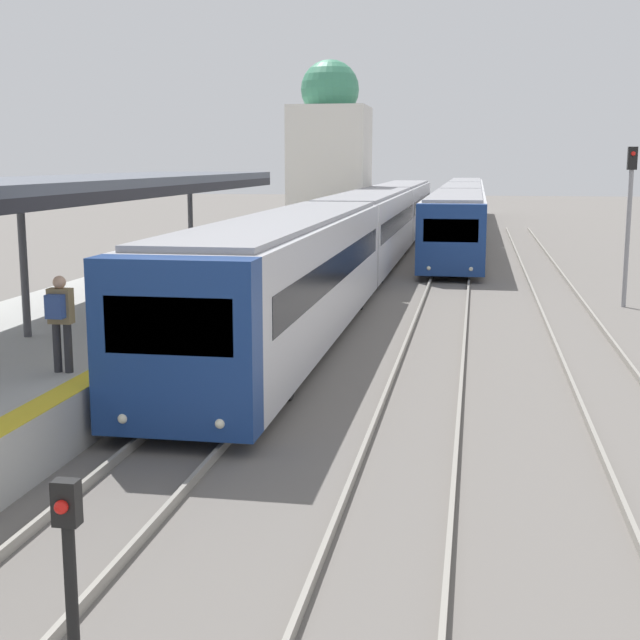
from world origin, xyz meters
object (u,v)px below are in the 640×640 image
train_far (462,207)px  signal_mast_far (629,207)px  person_on_platform (60,316)px  train_near (368,226)px  signal_post_near (71,583)px

train_far → signal_mast_far: 28.75m
person_on_platform → signal_mast_far: 19.13m
person_on_platform → train_near: train_near is taller
train_near → signal_mast_far: bearing=-45.2°
person_on_platform → signal_mast_far: size_ratio=0.33×
train_near → train_far: train_near is taller
person_on_platform → train_near: (2.30, 24.51, -0.20)m
person_on_platform → signal_post_near: person_on_platform is taller
signal_post_near → person_on_platform: bearing=116.3°
train_far → signal_post_near: bearing=-92.4°
signal_mast_far → train_near: bearing=134.8°
train_far → signal_mast_far: bearing=-78.8°
person_on_platform → signal_mast_far: (11.55, 15.20, 1.16)m
train_near → train_far: bearing=79.0°
train_far → signal_mast_far: size_ratio=9.48×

